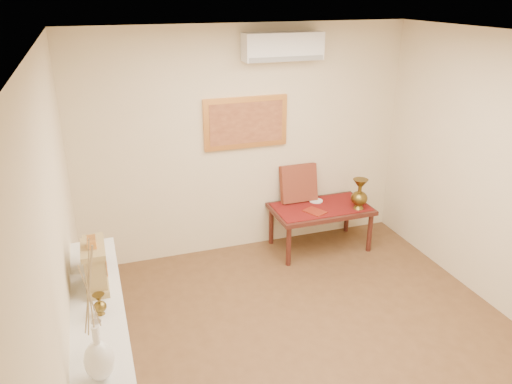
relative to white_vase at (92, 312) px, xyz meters
name	(u,v)px	position (x,y,z in m)	size (l,w,h in m)	color
floor	(323,358)	(1.82, 0.76, -1.43)	(4.50, 4.50, 0.00)	brown
ceiling	(344,42)	(1.82, 0.76, 1.27)	(4.50, 4.50, 0.00)	silver
wall_back	(245,143)	(1.82, 3.01, -0.08)	(4.00, 0.02, 2.70)	beige
wall_left	(62,262)	(-0.18, 0.76, -0.08)	(0.02, 4.50, 2.70)	beige
white_vase	(92,312)	(0.00, 0.00, 0.00)	(0.17, 0.17, 0.90)	white
candlestick	(98,337)	(0.00, 0.23, -0.34)	(0.11, 0.11, 0.22)	silver
brass_urn_small	(99,301)	(0.02, 0.63, -0.35)	(0.09, 0.09, 0.21)	brown
table_cloth	(321,207)	(2.67, 2.64, -0.88)	(1.14, 0.59, 0.01)	maroon
brass_urn_tall	(360,191)	(3.08, 2.45, -0.64)	(0.20, 0.20, 0.46)	brown
plate	(316,201)	(2.69, 2.81, -0.87)	(0.17, 0.17, 0.01)	white
menu	(315,212)	(2.53, 2.52, -0.87)	(0.18, 0.25, 0.01)	maroon
cushion	(299,183)	(2.48, 2.91, -0.64)	(0.47, 0.10, 0.47)	#5A1217
display_ledge	(104,359)	(0.00, 0.76, -0.94)	(0.37, 2.02, 0.98)	silver
mantel_clock	(95,266)	(0.02, 0.98, -0.27)	(0.17, 0.36, 0.41)	tan
wooden_chest	(95,253)	(0.02, 1.29, -0.33)	(0.16, 0.21, 0.24)	tan
low_table	(321,212)	(2.67, 2.64, -0.94)	(1.20, 0.70, 0.55)	#471C15
painting	(246,123)	(1.82, 2.98, 0.17)	(1.00, 0.06, 0.60)	#DD9147
ac_unit	(283,46)	(2.22, 2.88, 1.02)	(0.90, 0.25, 0.30)	white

